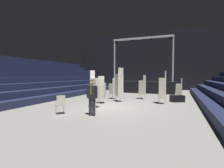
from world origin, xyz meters
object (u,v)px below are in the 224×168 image
at_px(chair_stack_mid_right, 162,87).
at_px(loose_chair_near_man, 61,103).
at_px(stage_riser, 143,86).
at_px(chair_stack_mid_left, 119,85).
at_px(man_with_tie, 92,96).
at_px(chair_stack_mid_centre, 102,90).
at_px(chair_stack_rear_right, 142,87).
at_px(chair_stack_front_left, 113,88).
at_px(chair_stack_front_right, 95,89).
at_px(chair_stack_rear_left, 179,89).
at_px(equipment_road_case, 177,99).

xyz_separation_m(chair_stack_mid_right, loose_chair_near_man, (-4.39, -5.05, -0.58)).
relative_size(stage_riser, chair_stack_mid_left, 2.75).
relative_size(man_with_tie, chair_stack_mid_centre, 0.91).
relative_size(stage_riser, chair_stack_rear_right, 3.47).
distance_m(chair_stack_front_left, loose_chair_near_man, 6.19).
bearing_deg(chair_stack_rear_right, chair_stack_front_right, 171.79).
xyz_separation_m(chair_stack_front_right, loose_chair_near_man, (-0.80, -2.14, -0.58)).
relative_size(chair_stack_mid_centre, chair_stack_rear_left, 1.10).
bearing_deg(chair_stack_front_left, loose_chair_near_man, -162.42).
xyz_separation_m(chair_stack_rear_left, equipment_road_case, (-0.12, -1.35, -0.62)).
xyz_separation_m(chair_stack_mid_centre, chair_stack_rear_right, (2.12, 3.24, 0.04)).
xyz_separation_m(man_with_tie, chair_stack_front_right, (-0.80, 1.87, 0.14)).
xyz_separation_m(chair_stack_front_right, chair_stack_mid_centre, (-0.27, 1.56, -0.17)).
height_order(chair_stack_rear_left, equipment_road_case, chair_stack_rear_left).
bearing_deg(man_with_tie, chair_stack_mid_centre, -75.86).
bearing_deg(chair_stack_rear_left, loose_chair_near_man, 149.96).
xyz_separation_m(chair_stack_rear_left, chair_stack_rear_right, (-2.79, -0.79, 0.13)).
bearing_deg(equipment_road_case, chair_stack_rear_left, 84.95).
xyz_separation_m(chair_stack_front_right, equipment_road_case, (4.52, 4.24, -0.87)).
relative_size(chair_stack_mid_right, equipment_road_case, 2.47).
bearing_deg(chair_stack_mid_left, chair_stack_mid_centre, -174.99).
bearing_deg(chair_stack_rear_right, man_with_tie, -176.10).
relative_size(chair_stack_front_right, chair_stack_mid_right, 1.00).
height_order(chair_stack_front_right, chair_stack_mid_centre, chair_stack_front_right).
height_order(chair_stack_rear_left, chair_stack_rear_right, chair_stack_rear_right).
bearing_deg(chair_stack_mid_centre, man_with_tie, -84.00).
distance_m(chair_stack_mid_right, chair_stack_rear_right, 2.58).
distance_m(chair_stack_rear_right, loose_chair_near_man, 7.45).
bearing_deg(man_with_tie, stage_riser, -93.51).
xyz_separation_m(chair_stack_front_right, chair_stack_mid_left, (0.59, 2.71, 0.13)).
relative_size(stage_riser, chair_stack_mid_right, 3.07).
bearing_deg(equipment_road_case, chair_stack_mid_centre, -150.83).
bearing_deg(chair_stack_mid_right, stage_riser, 8.79).
bearing_deg(loose_chair_near_man, chair_stack_mid_right, 1.11).
xyz_separation_m(chair_stack_mid_left, chair_stack_rear_right, (1.26, 2.10, -0.25)).
bearing_deg(chair_stack_mid_right, chair_stack_rear_right, 31.08).
bearing_deg(equipment_road_case, stage_riser, 120.92).
bearing_deg(stage_riser, chair_stack_mid_left, -91.97).
bearing_deg(chair_stack_front_right, stage_riser, -174.11).
xyz_separation_m(chair_stack_mid_right, chair_stack_rear_right, (-1.74, 1.90, -0.13)).
xyz_separation_m(stage_riser, loose_chair_near_man, (-1.66, -12.50, -0.20)).
xyz_separation_m(stage_riser, chair_stack_front_left, (-1.30, -6.33, 0.13)).
relative_size(chair_stack_rear_right, loose_chair_near_man, 2.08).
xyz_separation_m(stage_riser, chair_stack_mid_right, (2.73, -7.46, 0.38)).
distance_m(chair_stack_rear_left, chair_stack_rear_right, 2.90).
bearing_deg(stage_riser, equipment_road_case, -59.08).
bearing_deg(man_with_tie, equipment_road_case, -124.62).
distance_m(man_with_tie, chair_stack_mid_left, 4.59).
bearing_deg(chair_stack_mid_left, equipment_road_case, -26.66).
distance_m(chair_stack_front_left, chair_stack_rear_left, 5.32).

